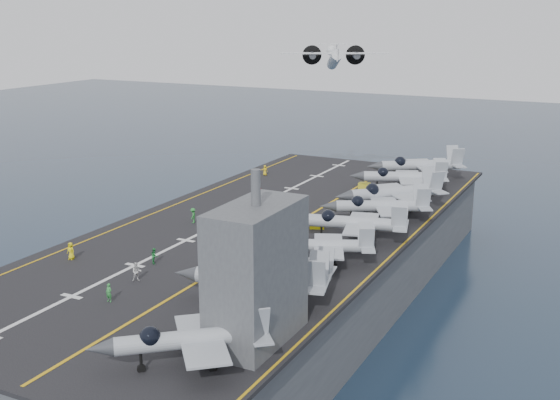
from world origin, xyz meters
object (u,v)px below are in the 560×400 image
at_px(fighter_jet_0, 191,337).
at_px(tow_cart_a, 217,262).
at_px(transport_plane, 334,60).
at_px(island_superstructure, 256,257).

xyz_separation_m(fighter_jet_0, tow_cart_a, (-10.03, 19.92, -1.84)).
relative_size(tow_cart_a, transport_plane, 0.09).
distance_m(fighter_jet_0, transport_plane, 98.32).
bearing_deg(transport_plane, tow_cart_a, -77.07).
xyz_separation_m(island_superstructure, fighter_jet_0, (-2.37, -6.46, -5.01)).
height_order(fighter_jet_0, transport_plane, transport_plane).
distance_m(island_superstructure, tow_cart_a, 19.54).
height_order(island_superstructure, fighter_jet_0, island_superstructure).
bearing_deg(fighter_jet_0, island_superstructure, 69.88).
bearing_deg(tow_cart_a, island_superstructure, -47.35).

